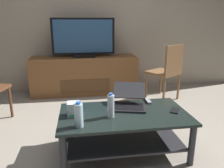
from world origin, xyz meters
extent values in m
plane|color=#9E9384|center=(0.00, 0.00, 0.00)|extent=(7.68, 7.68, 0.00)
cube|color=#B2A38C|center=(0.00, 2.19, 1.40)|extent=(6.40, 0.12, 2.80)
cube|color=black|center=(0.07, -0.09, 0.41)|extent=(1.23, 0.69, 0.02)
cube|color=#2D2D33|center=(0.07, -0.09, 0.15)|extent=(1.08, 0.60, 0.02)
cylinder|color=#2D2D33|center=(-0.50, -0.39, 0.20)|extent=(0.06, 0.06, 0.40)
cylinder|color=#2D2D33|center=(0.64, -0.39, 0.20)|extent=(0.06, 0.06, 0.40)
cylinder|color=#2D2D33|center=(-0.50, 0.20, 0.20)|extent=(0.06, 0.06, 0.40)
cylinder|color=#2D2D33|center=(0.64, 0.20, 0.20)|extent=(0.06, 0.06, 0.40)
cube|color=brown|center=(-0.25, 1.87, 0.33)|extent=(1.86, 0.50, 0.67)
cube|color=#55351C|center=(-0.25, 1.62, 0.20)|extent=(0.84, 0.01, 0.23)
cube|color=black|center=(-0.25, 1.85, 0.69)|extent=(0.38, 0.20, 0.05)
cube|color=black|center=(-0.25, 1.85, 1.03)|extent=(1.08, 0.04, 0.61)
cube|color=#2D517A|center=(-0.25, 1.83, 1.03)|extent=(1.00, 0.01, 0.55)
cube|color=brown|center=(1.03, 1.36, 0.45)|extent=(0.60, 0.60, 0.04)
cube|color=brown|center=(1.13, 1.19, 0.69)|extent=(0.38, 0.24, 0.47)
cylinder|color=brown|center=(1.10, 1.62, 0.22)|extent=(0.04, 0.04, 0.43)
cylinder|color=brown|center=(0.77, 1.43, 0.22)|extent=(0.04, 0.04, 0.43)
cylinder|color=brown|center=(1.29, 1.30, 0.22)|extent=(0.04, 0.04, 0.43)
cylinder|color=brown|center=(0.96, 1.10, 0.22)|extent=(0.04, 0.04, 0.43)
cylinder|color=#59331E|center=(-1.29, 0.95, 0.21)|extent=(0.04, 0.04, 0.43)
cube|color=black|center=(0.14, 0.02, 0.43)|extent=(0.39, 0.33, 0.02)
cube|color=black|center=(0.14, 0.02, 0.44)|extent=(0.34, 0.27, 0.00)
cube|color=black|center=(0.19, 0.20, 0.56)|extent=(0.39, 0.32, 0.12)
cube|color=teal|center=(0.18, 0.19, 0.56)|extent=(0.35, 0.28, 0.10)
cube|color=silver|center=(-0.41, -0.08, 0.49)|extent=(0.11, 0.11, 0.13)
cube|color=#19D84C|center=(-0.41, -0.14, 0.45)|extent=(0.07, 0.00, 0.01)
cylinder|color=silver|center=(-0.07, -0.16, 0.53)|extent=(0.06, 0.06, 0.21)
cylinder|color=blue|center=(-0.07, -0.16, 0.65)|extent=(0.03, 0.03, 0.02)
cylinder|color=silver|center=(-0.36, -0.31, 0.53)|extent=(0.07, 0.07, 0.20)
cylinder|color=blue|center=(-0.36, -0.31, 0.64)|extent=(0.04, 0.04, 0.02)
cube|color=black|center=(0.58, -0.12, 0.43)|extent=(0.13, 0.16, 0.01)
cube|color=#99999E|center=(0.39, 0.17, 0.43)|extent=(0.05, 0.16, 0.02)
cube|color=black|center=(-0.38, 0.11, 0.43)|extent=(0.07, 0.16, 0.02)
camera|label=1|loc=(-0.33, -1.99, 1.28)|focal=34.83mm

